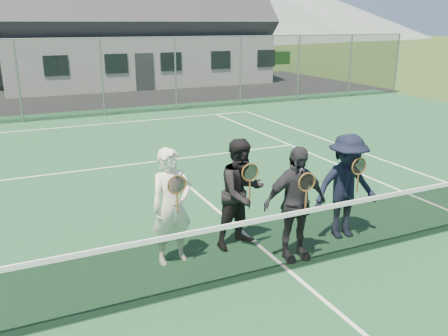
# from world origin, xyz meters

# --- Properties ---
(ground) EXTENTS (220.00, 220.00, 0.00)m
(ground) POSITION_xyz_m (0.00, 20.00, 0.00)
(ground) COLOR #2D4719
(ground) RESTS_ON ground
(court_surface) EXTENTS (30.00, 30.00, 0.02)m
(court_surface) POSITION_xyz_m (0.00, 0.00, 0.01)
(court_surface) COLOR #1C4C2B
(court_surface) RESTS_ON ground
(hedge_row) EXTENTS (40.00, 1.20, 1.10)m
(hedge_row) POSITION_xyz_m (0.00, 32.00, 0.55)
(hedge_row) COLOR black
(hedge_row) RESTS_ON ground
(hill_east) EXTENTS (90.00, 90.00, 14.00)m
(hill_east) POSITION_xyz_m (55.00, 95.00, 7.00)
(hill_east) COLOR slate
(hill_east) RESTS_ON ground
(court_markings) EXTENTS (11.03, 23.83, 0.01)m
(court_markings) POSITION_xyz_m (0.00, 0.00, 0.02)
(court_markings) COLOR white
(court_markings) RESTS_ON court_surface
(tennis_net) EXTENTS (11.68, 0.08, 1.10)m
(tennis_net) POSITION_xyz_m (0.00, 0.00, 0.54)
(tennis_net) COLOR slate
(tennis_net) RESTS_ON ground
(perimeter_fence) EXTENTS (30.07, 0.07, 3.02)m
(perimeter_fence) POSITION_xyz_m (0.00, 13.50, 1.52)
(perimeter_fence) COLOR slate
(perimeter_fence) RESTS_ON ground
(clubhouse) EXTENTS (15.60, 8.20, 7.70)m
(clubhouse) POSITION_xyz_m (4.00, 24.00, 3.99)
(clubhouse) COLOR silver
(clubhouse) RESTS_ON ground
(player_a) EXTENTS (0.70, 0.53, 1.80)m
(player_a) POSITION_xyz_m (-1.45, 1.02, 0.92)
(player_a) COLOR white
(player_a) RESTS_ON court_surface
(player_b) EXTENTS (1.01, 0.87, 1.80)m
(player_b) POSITION_xyz_m (-0.23, 1.10, 0.92)
(player_b) COLOR black
(player_b) RESTS_ON court_surface
(player_c) EXTENTS (1.08, 0.53, 1.80)m
(player_c) POSITION_xyz_m (0.29, 0.34, 0.92)
(player_c) COLOR #27272C
(player_c) RESTS_ON court_surface
(player_d) EXTENTS (1.23, 0.80, 1.80)m
(player_d) POSITION_xyz_m (1.50, 0.65, 0.92)
(player_d) COLOR black
(player_d) RESTS_ON court_surface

